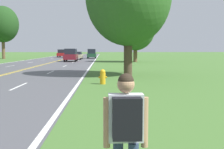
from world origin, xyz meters
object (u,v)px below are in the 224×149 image
Objects in this scene: car_maroon_suv_mid_near at (71,55)px; car_champagne_sedan_mid_far at (77,55)px; tree_behind_sign at (3,24)px; tree_mid_treeline at (135,28)px; car_dark_blue_van_horizon at (69,53)px; car_dark_green_van_receding at (92,54)px; hitchhiker_person at (126,125)px; car_red_suv_distant at (62,53)px; fire_hydrant at (103,77)px.

car_maroon_suv_mid_near reaches higher than car_champagne_sedan_mid_far.
tree_behind_sign is 1.21× the size of tree_mid_treeline.
car_dark_blue_van_horizon reaches higher than car_champagne_sedan_mid_far.
tree_behind_sign reaches higher than tree_mid_treeline.
tree_mid_treeline is 15.52m from car_champagne_sedan_mid_far.
car_dark_green_van_receding is at bearing -162.98° from car_dark_blue_van_horizon.
car_champagne_sedan_mid_far is (-5.18, 50.64, -0.23)m from hitchhiker_person.
car_red_suv_distant is at bearing -139.10° from car_dark_green_van_receding.
car_dark_green_van_receding is (-2.35, 45.15, 0.60)m from fire_hydrant.
car_dark_green_van_receding is 0.89× the size of car_red_suv_distant.
fire_hydrant is 54.95m from car_red_suv_distant.
car_dark_green_van_receding is 25.80m from car_dark_blue_van_horizon.
fire_hydrant is 29.72m from car_maroon_suv_mid_near.
car_maroon_suv_mid_near is 40.80m from car_dark_blue_van_horizon.
tree_mid_treeline is 2.06× the size of car_dark_green_van_receding.
car_red_suv_distant is (10.04, 12.20, -5.92)m from tree_behind_sign.
car_dark_blue_van_horizon is (-5.20, 31.38, 0.18)m from car_champagne_sedan_mid_far.
tree_mid_treeline reaches higher than car_dark_green_van_receding.
car_red_suv_distant is (-9.98, 54.03, 0.59)m from fire_hydrant.
fire_hydrant is at bearing 3.18° from car_dark_green_van_receding.
car_red_suv_distant reaches higher than hitchhiker_person.
car_maroon_suv_mid_near is (-5.35, 41.53, 0.05)m from hitchhiker_person.
tree_behind_sign is at bearing 149.83° from tree_mid_treeline.
tree_mid_treeline is (25.02, -14.55, -1.71)m from tree_behind_sign.
tree_behind_sign is 2.41× the size of car_dark_blue_van_horizon.
tree_mid_treeline is 11.08m from car_maroon_suv_mid_near.
car_dark_green_van_receding is at bearing -136.96° from car_red_suv_distant.
tree_behind_sign is 2.18× the size of car_champagne_sedan_mid_far.
car_red_suv_distant reaches higher than car_dark_blue_van_horizon.
hitchhiker_person is 82.68m from car_dark_blue_van_horizon.
car_maroon_suv_mid_near is 0.94× the size of car_dark_blue_van_horizon.
hitchhiker_person is 58.08m from tree_behind_sign.
hitchhiker_person is 67.08m from car_red_suv_distant.
tree_mid_treeline is (4.72, 39.54, 4.21)m from hitchhiker_person.
tree_behind_sign is (-20.02, 41.83, 6.51)m from fire_hydrant.
hitchhiker_person is at bearing 7.26° from car_champagne_sedan_mid_far.
fire_hydrant is 0.18× the size of car_red_suv_distant.
car_maroon_suv_mid_near is at bearing 168.82° from tree_mid_treeline.
car_dark_green_van_receding reaches higher than hitchhiker_person.
hitchhiker_person is 0.39× the size of car_dark_green_van_receding.
car_dark_blue_van_horizon is (9.93, 27.93, -5.97)m from tree_behind_sign.
fire_hydrant is 46.83m from tree_behind_sign.
car_champagne_sedan_mid_far is (0.18, 9.11, -0.28)m from car_maroon_suv_mid_near.
tree_behind_sign is (-20.30, 54.09, 5.92)m from hitchhiker_person.
car_champagne_sedan_mid_far is 1.02× the size of car_red_suv_distant.
car_champagne_sedan_mid_far is at bearing 5.59° from hitchhiker_person.
car_dark_blue_van_horizon is (-10.37, 82.02, -0.05)m from hitchhiker_person.
car_dark_blue_van_horizon is at bearing 70.43° from tree_behind_sign.
tree_mid_treeline is at bearing -30.17° from tree_behind_sign.
car_dark_blue_van_horizon is (-5.02, 40.49, -0.10)m from car_maroon_suv_mid_near.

